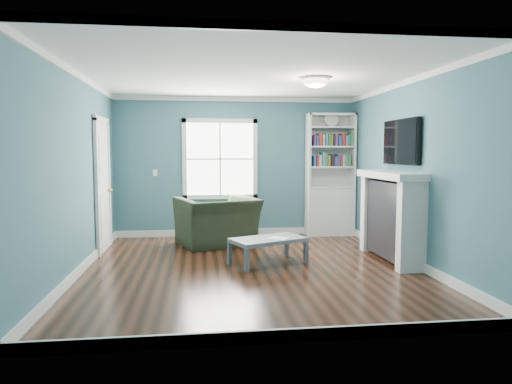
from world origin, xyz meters
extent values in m
plane|color=black|center=(0.00, 0.00, 0.00)|extent=(5.00, 5.00, 0.00)
plane|color=#396874|center=(0.00, 2.50, 1.30)|extent=(4.50, 0.00, 4.50)
plane|color=#396874|center=(0.00, -2.50, 1.30)|extent=(4.50, 0.00, 4.50)
plane|color=#396874|center=(-2.25, 0.00, 1.30)|extent=(0.00, 5.00, 5.00)
plane|color=#396874|center=(2.25, 0.00, 1.30)|extent=(0.00, 5.00, 5.00)
plane|color=white|center=(0.00, 0.00, 2.60)|extent=(5.00, 5.00, 0.00)
cube|color=white|center=(0.00, 2.48, 0.06)|extent=(4.50, 0.03, 0.12)
cube|color=white|center=(0.00, -2.48, 0.06)|extent=(4.50, 0.03, 0.12)
cube|color=white|center=(-2.23, 0.00, 0.06)|extent=(0.03, 5.00, 0.12)
cube|color=white|center=(2.23, 0.00, 0.06)|extent=(0.03, 5.00, 0.12)
cube|color=white|center=(0.00, 2.48, 2.56)|extent=(4.50, 0.04, 0.08)
cube|color=white|center=(0.00, -2.48, 2.56)|extent=(4.50, 0.04, 0.08)
cube|color=white|center=(-2.23, 0.00, 2.56)|extent=(0.04, 5.00, 0.08)
cube|color=white|center=(2.23, 0.00, 2.56)|extent=(0.04, 5.00, 0.08)
cube|color=white|center=(-0.30, 2.50, 1.45)|extent=(1.24, 0.01, 1.34)
cube|color=white|center=(-0.96, 2.48, 1.45)|extent=(0.08, 0.06, 1.50)
cube|color=white|center=(0.36, 2.48, 1.45)|extent=(0.08, 0.06, 1.50)
cube|color=white|center=(-0.30, 2.48, 0.74)|extent=(1.40, 0.06, 0.08)
cube|color=white|center=(-0.30, 2.48, 2.16)|extent=(1.40, 0.06, 0.08)
cube|color=white|center=(-0.30, 2.48, 1.45)|extent=(1.24, 0.03, 0.03)
cube|color=white|center=(-0.30, 2.48, 1.45)|extent=(0.03, 0.03, 1.34)
cube|color=silver|center=(1.77, 2.30, 0.45)|extent=(0.90, 0.35, 0.90)
cube|color=silver|center=(1.34, 2.30, 1.60)|extent=(0.04, 0.35, 1.40)
cube|color=silver|center=(2.20, 2.30, 1.60)|extent=(0.04, 0.35, 1.40)
cube|color=silver|center=(1.77, 2.46, 1.60)|extent=(0.90, 0.02, 1.40)
cube|color=silver|center=(1.77, 2.30, 2.28)|extent=(0.90, 0.35, 0.04)
cube|color=silver|center=(1.77, 2.30, 0.92)|extent=(0.84, 0.33, 0.03)
cube|color=silver|center=(1.77, 2.30, 1.30)|extent=(0.84, 0.33, 0.03)
cube|color=silver|center=(1.77, 2.30, 1.68)|extent=(0.84, 0.33, 0.03)
cube|color=silver|center=(1.77, 2.30, 2.04)|extent=(0.84, 0.33, 0.03)
cube|color=#264C8C|center=(1.77, 2.28, 1.43)|extent=(0.70, 0.25, 0.22)
cube|color=maroon|center=(1.77, 2.28, 1.81)|extent=(0.70, 0.25, 0.22)
cylinder|color=beige|center=(1.77, 2.25, 2.19)|extent=(0.26, 0.06, 0.26)
cube|color=black|center=(2.09, 0.20, 0.60)|extent=(0.30, 1.20, 1.10)
cube|color=black|center=(2.07, 0.20, 0.40)|extent=(0.22, 0.65, 0.70)
cube|color=silver|center=(2.07, -0.47, 0.60)|extent=(0.36, 0.16, 1.20)
cube|color=silver|center=(2.07, 0.87, 0.60)|extent=(0.36, 0.16, 1.20)
cube|color=silver|center=(2.05, 0.20, 1.25)|extent=(0.44, 1.58, 0.10)
cube|color=black|center=(2.20, 0.20, 1.72)|extent=(0.06, 1.10, 0.65)
cube|color=silver|center=(-2.23, 1.40, 1.02)|extent=(0.04, 0.80, 2.05)
cube|color=white|center=(-2.22, 0.95, 1.02)|extent=(0.05, 0.08, 2.13)
cube|color=white|center=(-2.22, 1.85, 1.02)|extent=(0.05, 0.08, 2.13)
cube|color=white|center=(-2.22, 1.40, 2.09)|extent=(0.05, 0.98, 0.08)
sphere|color=#BF8C3F|center=(-2.17, 1.70, 0.95)|extent=(0.07, 0.07, 0.07)
ellipsoid|color=white|center=(0.90, 0.10, 2.54)|extent=(0.34, 0.34, 0.15)
cylinder|color=white|center=(0.90, 0.10, 2.58)|extent=(0.38, 0.38, 0.03)
cube|color=white|center=(-1.50, 2.48, 1.20)|extent=(0.08, 0.01, 0.12)
imported|color=black|center=(-0.40, 1.60, 0.54)|extent=(1.44, 1.18, 1.09)
cube|color=#4C535B|center=(-0.08, -0.22, 0.16)|extent=(0.07, 0.07, 0.31)
cube|color=#4C535B|center=(0.80, 0.16, 0.16)|extent=(0.07, 0.07, 0.31)
cube|color=#4C535B|center=(-0.28, 0.24, 0.16)|extent=(0.07, 0.07, 0.31)
cube|color=#4C535B|center=(0.61, 0.62, 0.16)|extent=(0.07, 0.07, 0.31)
cube|color=#515D68|center=(0.26, 0.20, 0.34)|extent=(1.15, 0.91, 0.06)
cube|color=white|center=(0.40, 0.16, 0.37)|extent=(0.34, 0.33, 0.00)
camera|label=1|loc=(-0.69, -6.09, 1.58)|focal=32.00mm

